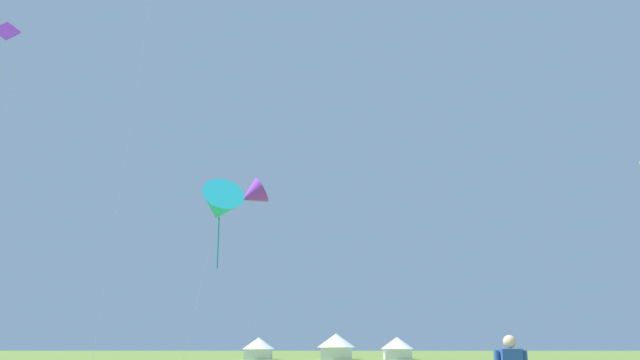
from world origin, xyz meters
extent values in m
cone|color=#1EB7CC|center=(-7.00, 40.11, 10.84)|extent=(4.06, 4.45, 3.75)
cylinder|color=teal|center=(-7.00, 40.11, 8.32)|extent=(0.09, 0.09, 3.51)
cylinder|color=#B2B2B7|center=(-7.91, 39.40, 5.42)|extent=(1.85, 1.44, 10.84)
cube|color=purple|center=(-22.52, 38.62, 23.38)|extent=(1.78, 0.77, 1.78)
cone|color=purple|center=(-6.69, 55.82, 15.28)|extent=(3.56, 3.12, 3.23)
cylinder|color=#B2B2B7|center=(-6.60, 55.43, 7.64)|extent=(0.19, 0.80, 15.28)
cylinder|color=#B2B2B7|center=(-17.80, 31.44, 17.50)|extent=(0.17, 2.35, 35.01)
cylinder|color=#B2B2B7|center=(-12.32, 36.09, 14.85)|extent=(1.87, 1.55, 29.71)
sphere|color=beige|center=(3.51, 8.31, 1.62)|extent=(0.22, 0.22, 0.22)
cube|color=white|center=(-7.71, 74.96, 0.57)|extent=(3.04, 3.04, 1.14)
cone|color=white|center=(-7.71, 74.96, 1.81)|extent=(3.81, 3.81, 1.33)
cube|color=white|center=(1.42, 74.96, 0.67)|extent=(3.59, 3.59, 1.35)
cone|color=white|center=(1.42, 74.96, 2.13)|extent=(4.49, 4.49, 1.57)
cube|color=white|center=(8.58, 74.96, 0.58)|extent=(3.10, 3.10, 1.16)
cone|color=white|center=(8.58, 74.96, 1.84)|extent=(3.88, 3.88, 1.36)
camera|label=1|loc=(0.40, -3.04, 1.56)|focal=36.14mm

